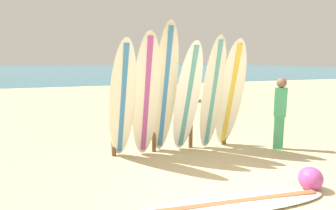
{
  "coord_description": "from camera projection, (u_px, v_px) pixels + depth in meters",
  "views": [
    {
      "loc": [
        -2.33,
        -2.92,
        1.91
      ],
      "look_at": [
        -0.35,
        2.89,
        0.91
      ],
      "focal_mm": 30.49,
      "sensor_mm": 36.0,
      "label": 1
    }
  ],
  "objects": [
    {
      "name": "beachgoer_standing",
      "position": [
        280.0,
        110.0,
        6.0
      ],
      "size": [
        0.29,
        0.27,
        1.52
      ],
      "color": "#3F9966",
      "rests_on": "ground"
    },
    {
      "name": "ocean_water",
      "position": [
        82.0,
        69.0,
        57.94
      ],
      "size": [
        120.0,
        80.0,
        0.01
      ],
      "primitive_type": "cube",
      "color": "teal",
      "rests_on": "ground"
    },
    {
      "name": "surfboard_leaning_center",
      "position": [
        187.0,
        99.0,
        5.63
      ],
      "size": [
        0.59,
        0.82,
        2.26
      ],
      "color": "white",
      "rests_on": "ground"
    },
    {
      "name": "surfboard_leaning_center_right",
      "position": [
        212.0,
        95.0,
        5.8
      ],
      "size": [
        0.49,
        0.65,
        2.37
      ],
      "color": "silver",
      "rests_on": "ground"
    },
    {
      "name": "surfboard_leaning_right",
      "position": [
        230.0,
        95.0,
        5.95
      ],
      "size": [
        0.65,
        0.87,
        2.31
      ],
      "color": "white",
      "rests_on": "ground"
    },
    {
      "name": "surfboard_leaning_left",
      "position": [
        146.0,
        97.0,
        5.35
      ],
      "size": [
        0.57,
        0.71,
        2.41
      ],
      "color": "silver",
      "rests_on": "ground"
    },
    {
      "name": "surfboard_leaning_far_left",
      "position": [
        122.0,
        102.0,
        5.13
      ],
      "size": [
        0.51,
        1.05,
        2.26
      ],
      "color": "silver",
      "rests_on": "ground"
    },
    {
      "name": "surfboard_rack",
      "position": [
        173.0,
        117.0,
        5.97
      ],
      "size": [
        2.59,
        0.09,
        1.17
      ],
      "color": "brown",
      "rests_on": "ground"
    },
    {
      "name": "surfboard_leaning_center_left",
      "position": [
        165.0,
        90.0,
        5.53
      ],
      "size": [
        0.51,
        0.81,
        2.61
      ],
      "color": "beige",
      "rests_on": "ground"
    },
    {
      "name": "beach_ball",
      "position": [
        310.0,
        179.0,
        4.18
      ],
      "size": [
        0.35,
        0.35,
        0.35
      ],
      "primitive_type": "sphere",
      "color": "#A53F8C",
      "rests_on": "ground"
    },
    {
      "name": "ground_plane",
      "position": [
        263.0,
        205.0,
        3.77
      ],
      "size": [
        120.0,
        120.0,
        0.0
      ],
      "primitive_type": "plane",
      "color": "tan"
    },
    {
      "name": "surfboard_lying_on_sand",
      "position": [
        232.0,
        204.0,
        3.71
      ],
      "size": [
        2.78,
        0.76,
        0.08
      ],
      "color": "white",
      "rests_on": "ground"
    }
  ]
}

